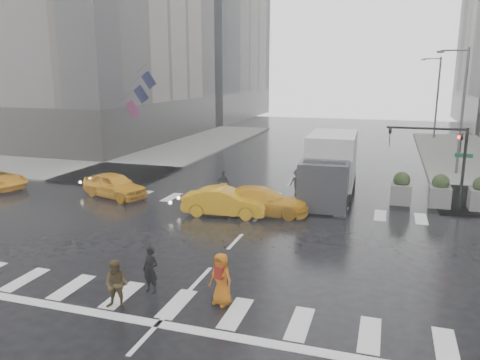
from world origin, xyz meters
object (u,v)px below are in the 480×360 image
(pedestrian_orange, at_px, (221,279))
(taxi_front, at_px, (115,185))
(pedestrian_brown, at_px, (116,285))
(box_truck, at_px, (330,166))
(taxi_mid, at_px, (225,202))
(traffic_signal_pole, at_px, (444,151))

(pedestrian_orange, bearing_deg, taxi_front, 153.39)
(pedestrian_brown, bearing_deg, box_truck, 63.14)
(pedestrian_brown, bearing_deg, pedestrian_orange, 12.29)
(taxi_mid, height_order, box_truck, box_truck)
(pedestrian_brown, bearing_deg, taxi_front, 112.78)
(traffic_signal_pole, relative_size, pedestrian_brown, 2.85)
(pedestrian_brown, height_order, pedestrian_orange, pedestrian_orange)
(pedestrian_orange, relative_size, box_truck, 0.24)
(traffic_signal_pole, distance_m, box_truck, 6.14)
(pedestrian_brown, relative_size, pedestrian_orange, 0.92)
(pedestrian_orange, xyz_separation_m, taxi_mid, (-3.11, 9.14, -0.14))
(pedestrian_brown, height_order, taxi_front, pedestrian_brown)
(traffic_signal_pole, bearing_deg, taxi_mid, -157.58)
(traffic_signal_pole, bearing_deg, taxi_front, -170.58)
(traffic_signal_pole, relative_size, pedestrian_orange, 2.62)
(traffic_signal_pole, height_order, taxi_front, traffic_signal_pole)
(pedestrian_orange, bearing_deg, box_truck, 101.67)
(traffic_signal_pole, xyz_separation_m, box_truck, (-6.01, 0.45, -1.20))
(taxi_front, distance_m, box_truck, 12.76)
(pedestrian_orange, distance_m, taxi_mid, 9.65)
(taxi_front, bearing_deg, pedestrian_orange, -116.64)
(traffic_signal_pole, xyz_separation_m, taxi_front, (-18.22, -3.02, -2.48))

